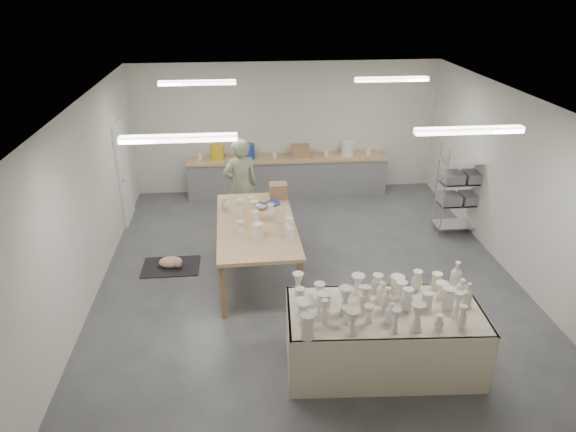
{
  "coord_description": "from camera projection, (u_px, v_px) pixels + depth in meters",
  "views": [
    {
      "loc": [
        -1.07,
        -7.53,
        4.71
      ],
      "look_at": [
        -0.32,
        0.2,
        1.05
      ],
      "focal_mm": 32.0,
      "sensor_mm": 36.0,
      "label": 1
    }
  ],
  "objects": [
    {
      "name": "wire_shelf",
      "position": [
        461.0,
        189.0,
        10.03
      ],
      "size": [
        0.88,
        0.48,
        1.8
      ],
      "color": "silver",
      "rests_on": "ground"
    },
    {
      "name": "work_table",
      "position": [
        259.0,
        222.0,
        8.62
      ],
      "size": [
        1.35,
        2.61,
        1.28
      ],
      "rotation": [
        0.0,
        0.0,
        0.02
      ],
      "color": "#AA7852",
      "rests_on": "ground"
    },
    {
      "name": "drying_table",
      "position": [
        382.0,
        335.0,
        6.64
      ],
      "size": [
        2.55,
        1.32,
        1.25
      ],
      "rotation": [
        0.0,
        0.0,
        -0.06
      ],
      "color": "olive",
      "rests_on": "ground"
    },
    {
      "name": "potter",
      "position": [
        241.0,
        186.0,
        10.05
      ],
      "size": [
        0.81,
        0.66,
        1.92
      ],
      "primitive_type": "imported",
      "rotation": [
        0.0,
        0.0,
        3.46
      ],
      "color": "#96A781",
      "rests_on": "ground"
    },
    {
      "name": "red_stool",
      "position": [
        242.0,
        212.0,
        10.59
      ],
      "size": [
        0.4,
        0.4,
        0.31
      ],
      "rotation": [
        0.0,
        0.0,
        -0.26
      ],
      "color": "red",
      "rests_on": "ground"
    },
    {
      "name": "rug",
      "position": [
        171.0,
        267.0,
        9.11
      ],
      "size": [
        1.0,
        0.7,
        0.02
      ],
      "primitive_type": "cube",
      "color": "black",
      "rests_on": "ground"
    },
    {
      "name": "room",
      "position": [
        302.0,
        161.0,
        8.07
      ],
      "size": [
        8.0,
        8.02,
        3.0
      ],
      "color": "#424449",
      "rests_on": "ground"
    },
    {
      "name": "cat",
      "position": [
        172.0,
        262.0,
        9.06
      ],
      "size": [
        0.43,
        0.33,
        0.18
      ],
      "rotation": [
        0.0,
        0.0,
        0.07
      ],
      "color": "white",
      "rests_on": "rug"
    },
    {
      "name": "back_counter",
      "position": [
        287.0,
        174.0,
        11.99
      ],
      "size": [
        4.6,
        0.6,
        1.24
      ],
      "color": "#AA7852",
      "rests_on": "ground"
    }
  ]
}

